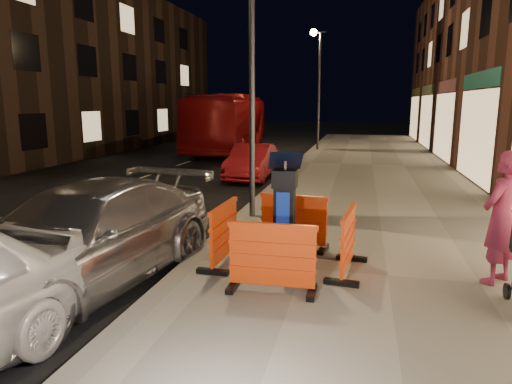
% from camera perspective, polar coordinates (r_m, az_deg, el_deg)
% --- Properties ---
extents(ground_plane, '(120.00, 120.00, 0.00)m').
position_cam_1_polar(ground_plane, '(7.50, -7.81, -9.47)').
color(ground_plane, black).
rests_on(ground_plane, ground).
extents(sidewalk, '(6.00, 60.00, 0.15)m').
position_cam_1_polar(sidewalk, '(7.04, 16.09, -10.56)').
color(sidewalk, gray).
rests_on(sidewalk, ground).
extents(kerb, '(0.30, 60.00, 0.15)m').
position_cam_1_polar(kerb, '(7.47, -7.83, -8.93)').
color(kerb, slate).
rests_on(kerb, ground).
extents(parking_kiosk, '(0.57, 0.57, 1.68)m').
position_cam_1_polar(parking_kiosk, '(6.85, 3.57, -2.71)').
color(parking_kiosk, black).
rests_on(parking_kiosk, sidewalk).
extents(barrier_front, '(1.21, 0.51, 0.94)m').
position_cam_1_polar(barrier_front, '(6.05, 2.02, -8.23)').
color(barrier_front, '#EB410E').
rests_on(barrier_front, sidewalk).
extents(barrier_back, '(1.25, 0.64, 0.94)m').
position_cam_1_polar(barrier_back, '(7.85, 4.69, -3.72)').
color(barrier_back, '#EB410E').
rests_on(barrier_back, sidewalk).
extents(barrier_kerbside, '(0.54, 1.22, 0.94)m').
position_cam_1_polar(barrier_kerbside, '(7.15, -4.02, -5.18)').
color(barrier_kerbside, '#EB410E').
rests_on(barrier_kerbside, sidewalk).
extents(barrier_bldgside, '(0.62, 1.25, 0.94)m').
position_cam_1_polar(barrier_bldgside, '(6.86, 11.43, -6.10)').
color(barrier_bldgside, '#EB410E').
rests_on(barrier_bldgside, sidewalk).
extents(car_silver, '(2.75, 5.24, 1.45)m').
position_cam_1_polar(car_silver, '(7.26, -20.34, -10.77)').
color(car_silver, silver).
rests_on(car_silver, ground).
extents(car_red, '(1.34, 3.65, 1.19)m').
position_cam_1_polar(car_red, '(16.00, -0.47, 1.71)').
color(car_red, maroon).
rests_on(car_red, ground).
extents(bus_doubledecker, '(3.53, 11.10, 3.04)m').
position_cam_1_polar(bus_doubledecker, '(25.29, -3.32, 5.18)').
color(bus_doubledecker, maroon).
rests_on(bus_doubledecker, ground).
extents(man, '(0.78, 0.80, 1.85)m').
position_cam_1_polar(man, '(7.08, 28.31, -2.87)').
color(man, '#8E2749').
rests_on(man, sidewalk).
extents(street_lamp_mid, '(0.12, 0.12, 6.00)m').
position_cam_1_polar(street_lamp_mid, '(9.83, -0.51, 14.21)').
color(street_lamp_mid, '#3F3F44').
rests_on(street_lamp_mid, sidewalk).
extents(street_lamp_far, '(0.12, 0.12, 6.00)m').
position_cam_1_polar(street_lamp_far, '(24.66, 7.87, 12.27)').
color(street_lamp_far, '#3F3F44').
rests_on(street_lamp_far, sidewalk).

